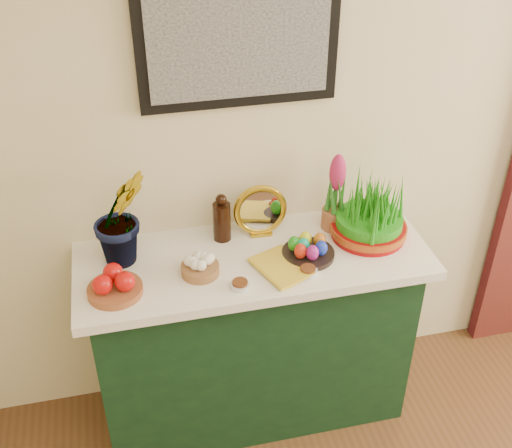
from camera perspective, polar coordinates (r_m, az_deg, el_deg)
The scene contains 13 objects.
sideboard at distance 2.84m, azimuth -0.23°, elevation -10.24°, with size 1.30×0.45×0.85m, color #123218.
tablecloth at distance 2.55m, azimuth -0.25°, elevation -3.10°, with size 1.40×0.55×0.04m, color white.
hyacinth_green at distance 2.42m, azimuth -12.06°, elevation 1.90°, with size 0.26×0.22×0.53m, color #297121.
apple_bowl at distance 2.39m, azimuth -12.49°, elevation -5.23°, with size 0.25×0.25×0.10m.
garlic_basket at distance 2.43m, azimuth -5.00°, elevation -3.77°, with size 0.18×0.18×0.08m.
vinegar_cruet at distance 2.58m, azimuth -3.06°, elevation 0.40°, with size 0.07×0.07×0.21m.
mirror at distance 2.60m, azimuth 0.38°, elevation 1.17°, with size 0.22×0.07×0.22m.
book at distance 2.42m, azimuth 0.66°, elevation -4.48°, with size 0.15×0.22×0.03m, color gold.
spice_dish_left at distance 2.37m, azimuth -1.42°, elevation -5.42°, with size 0.07×0.07×0.03m.
spice_dish_right at distance 2.44m, azimuth 4.64°, elevation -4.18°, with size 0.07×0.07×0.03m.
egg_plate at distance 2.52m, azimuth 4.65°, elevation -2.26°, with size 0.27×0.27×0.09m.
hyacinth_pink at distance 2.63m, azimuth 7.10°, elevation 2.51°, with size 0.10×0.10×0.34m.
wheatgrass_sabzeh at distance 2.62m, azimuth 10.11°, elevation 0.99°, with size 0.31×0.31×0.26m.
Camera 1 is at (-0.88, 0.03, 2.42)m, focal length 45.00 mm.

